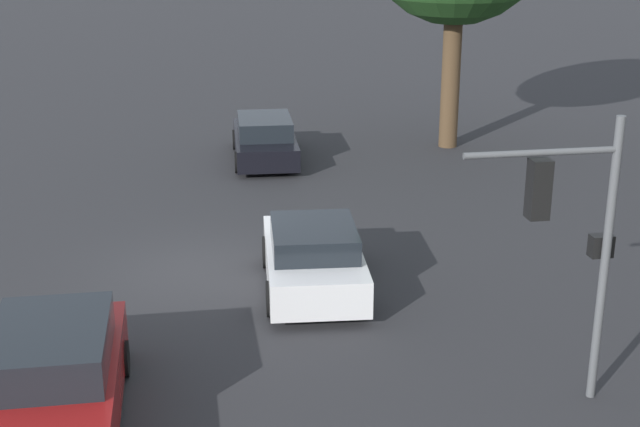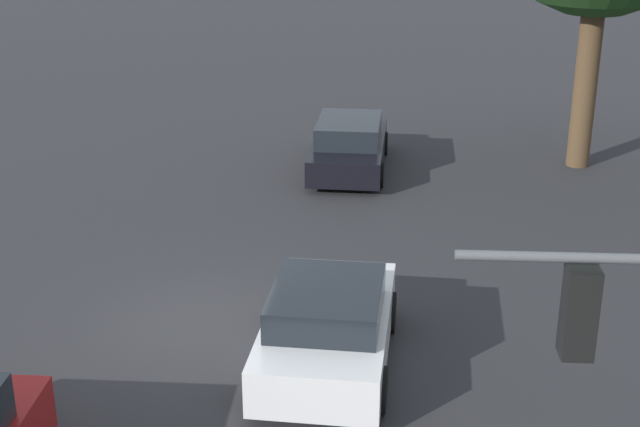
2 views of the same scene
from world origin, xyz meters
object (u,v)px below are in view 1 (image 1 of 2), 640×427
Objects in this scene: crossing_car_0 at (313,258)px; crossing_car_1 at (265,139)px; crossing_car_2 at (52,382)px; traffic_signal at (571,220)px.

crossing_car_1 is (-10.10, -0.36, -0.02)m from crossing_car_0.
crossing_car_2 is at bearing 137.88° from crossing_car_0.
crossing_car_2 is (14.72, -4.10, 0.07)m from crossing_car_1.
traffic_signal is 6.27m from crossing_car_0.
crossing_car_2 is (-0.14, -7.80, -2.28)m from traffic_signal.
traffic_signal is 1.03× the size of crossing_car_1.
crossing_car_1 is at bearing 162.43° from crossing_car_2.
crossing_car_0 is 6.42m from crossing_car_2.
crossing_car_0 is (-4.77, -3.34, -2.33)m from traffic_signal.
crossing_car_0 is at bearing -177.58° from crossing_car_1.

